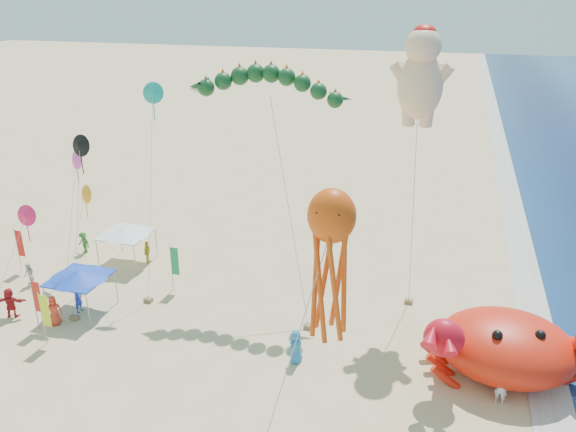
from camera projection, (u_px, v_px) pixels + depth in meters
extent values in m
plane|color=#D1B784|center=(312.00, 342.00, 31.01)|extent=(320.00, 320.00, 0.00)
plane|color=silver|center=(547.00, 382.00, 27.82)|extent=(320.00, 320.00, 0.00)
ellipsoid|color=red|center=(506.00, 347.00, 27.88)|extent=(8.01, 7.22, 3.20)
sphere|color=red|center=(433.00, 325.00, 27.10)|extent=(1.90, 1.90, 1.90)
sphere|color=black|center=(489.00, 331.00, 26.61)|extent=(0.49, 0.49, 0.49)
sphere|color=black|center=(535.00, 338.00, 26.08)|extent=(0.49, 0.49, 0.49)
cone|color=#103C1A|center=(203.00, 84.00, 33.84)|extent=(1.27, 0.94, 1.04)
cylinder|color=#B2B2B2|center=(289.00, 210.00, 32.54)|extent=(3.79, 4.86, 12.12)
cube|color=olive|center=(308.00, 326.00, 32.18)|extent=(0.50, 0.35, 0.25)
ellipsoid|color=#FFCC9B|center=(420.00, 86.00, 30.55)|extent=(2.47, 2.03, 3.63)
sphere|color=#FFCC9B|center=(423.00, 46.00, 29.56)|extent=(1.90, 1.90, 1.90)
ellipsoid|color=red|center=(425.00, 33.00, 29.41)|extent=(1.23, 1.23, 0.86)
cylinder|color=#B2B2B2|center=(413.00, 212.00, 32.93)|extent=(0.55, 0.67, 11.58)
cube|color=olive|center=(409.00, 301.00, 34.78)|extent=(0.50, 0.35, 0.25)
ellipsoid|color=#D5460B|center=(332.00, 216.00, 21.18)|extent=(1.89, 1.70, 2.17)
cylinder|color=#B2B2B2|center=(292.00, 354.00, 21.95)|extent=(2.15, 3.43, 9.38)
cylinder|color=gray|center=(46.00, 303.00, 32.69)|extent=(0.06, 0.06, 2.20)
cylinder|color=gray|center=(88.00, 311.00, 31.93)|extent=(0.06, 0.06, 2.20)
cylinder|color=gray|center=(76.00, 281.00, 35.24)|extent=(0.06, 0.06, 2.20)
cylinder|color=gray|center=(116.00, 287.00, 34.48)|extent=(0.06, 0.06, 2.20)
cube|color=#1438B4|center=(79.00, 278.00, 33.16)|extent=(3.11, 3.11, 0.08)
cone|color=#1438B4|center=(79.00, 274.00, 33.07)|extent=(3.42, 3.42, 0.45)
cylinder|color=gray|center=(98.00, 255.00, 38.67)|extent=(0.06, 0.06, 2.20)
cylinder|color=gray|center=(135.00, 260.00, 37.90)|extent=(0.06, 0.06, 2.20)
cylinder|color=gray|center=(121.00, 238.00, 41.26)|extent=(0.06, 0.06, 2.20)
cylinder|color=gray|center=(156.00, 243.00, 40.48)|extent=(0.06, 0.06, 2.20)
cube|color=silver|center=(126.00, 234.00, 39.15)|extent=(3.15, 3.15, 0.08)
cone|color=silver|center=(126.00, 231.00, 39.06)|extent=(3.47, 3.47, 0.45)
cylinder|color=gray|center=(42.00, 318.00, 30.30)|extent=(0.05, 0.05, 3.20)
cube|color=#DBEC1B|center=(45.00, 311.00, 30.04)|extent=(0.50, 0.04, 1.90)
cylinder|color=gray|center=(35.00, 304.00, 31.65)|extent=(0.05, 0.05, 3.20)
cube|color=red|center=(37.00, 297.00, 31.39)|extent=(0.50, 0.04, 1.90)
cylinder|color=gray|center=(18.00, 250.00, 38.26)|extent=(0.05, 0.05, 3.20)
cube|color=red|center=(20.00, 243.00, 37.99)|extent=(0.50, 0.04, 1.90)
cylinder|color=gray|center=(172.00, 268.00, 35.78)|extent=(0.05, 0.05, 3.20)
cube|color=#16874A|center=(175.00, 261.00, 35.51)|extent=(0.50, 0.04, 1.90)
imported|color=silver|center=(29.00, 275.00, 36.62)|extent=(0.93, 0.85, 1.56)
imported|color=blue|center=(78.00, 299.00, 33.62)|extent=(0.44, 0.63, 1.66)
imported|color=#276822|center=(84.00, 243.00, 41.18)|extent=(1.18, 0.86, 1.64)
imported|color=red|center=(54.00, 311.00, 32.30)|extent=(1.05, 1.01, 1.81)
imported|color=gold|center=(147.00, 252.00, 39.77)|extent=(0.52, 0.98, 1.60)
imported|color=#1E71B4|center=(296.00, 346.00, 29.00)|extent=(0.96, 1.09, 1.87)
imported|color=silver|center=(501.00, 388.00, 26.15)|extent=(0.66, 0.51, 1.61)
imported|color=#AD1B20|center=(10.00, 303.00, 33.05)|extent=(1.83, 0.96, 1.88)
cone|color=black|center=(80.00, 146.00, 32.52)|extent=(1.30, 0.51, 1.32)
cylinder|color=#B2B2B2|center=(79.00, 232.00, 32.92)|extent=(0.55, 3.04, 9.43)
cube|color=olive|center=(78.00, 315.00, 33.30)|extent=(0.50, 0.35, 0.25)
cone|color=#0E9D8E|center=(153.00, 93.00, 33.66)|extent=(1.30, 0.51, 1.32)
cylinder|color=#B2B2B2|center=(153.00, 197.00, 34.56)|extent=(0.55, 3.04, 12.08)
cube|color=olive|center=(153.00, 295.00, 35.44)|extent=(0.50, 0.35, 0.25)
cone|color=#F551BB|center=(75.00, 160.00, 36.58)|extent=(1.30, 0.51, 1.32)
cylinder|color=#B2B2B2|center=(73.00, 223.00, 36.63)|extent=(0.55, 3.04, 7.53)
cube|color=olive|center=(70.00, 285.00, 36.65)|extent=(0.50, 0.35, 0.25)
cone|color=orange|center=(85.00, 194.00, 38.26)|extent=(1.30, 0.51, 1.32)
cylinder|color=#B2B2B2|center=(80.00, 237.00, 37.81)|extent=(0.55, 3.04, 4.87)
cube|color=olive|center=(74.00, 280.00, 37.33)|extent=(0.50, 0.35, 0.25)
cone|color=#F41B5E|center=(25.00, 216.00, 33.55)|extent=(1.30, 0.51, 1.32)
cylinder|color=#B2B2B2|center=(19.00, 268.00, 33.17)|extent=(0.55, 3.04, 5.28)
cube|color=olive|center=(13.00, 320.00, 32.77)|extent=(0.50, 0.35, 0.25)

